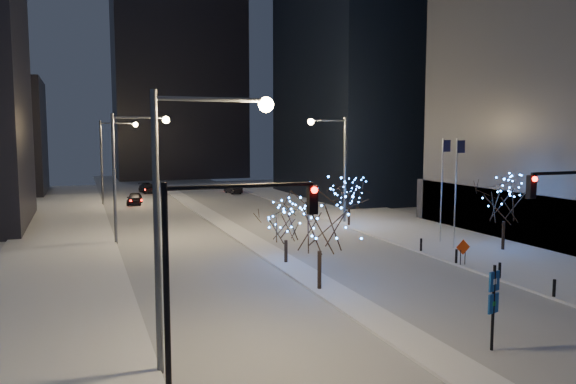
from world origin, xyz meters
name	(u,v)px	position (x,y,z in m)	size (l,w,h in m)	color
ground	(431,355)	(0.00, 0.00, 0.00)	(160.00, 160.00, 0.00)	silver
road	(219,222)	(0.00, 35.00, 0.01)	(20.00, 130.00, 0.02)	#A6ABB4
median	(232,229)	(0.00, 30.00, 0.07)	(2.00, 80.00, 0.15)	silver
east_sidewalk	(443,238)	(15.00, 20.00, 0.07)	(10.00, 90.00, 0.15)	silver
west_sidewalk	(57,268)	(-14.00, 20.00, 0.07)	(8.00, 90.00, 0.15)	silver
horizon_block	(179,68)	(6.00, 92.00, 21.00)	(24.00, 14.00, 42.00)	black
street_lamp_w_near	(187,191)	(-8.94, 2.00, 6.50)	(4.40, 0.56, 10.00)	#595E66
street_lamp_w_mid	(128,160)	(-8.94, 27.00, 6.50)	(4.40, 0.56, 10.00)	#595E66
street_lamp_w_far	(111,150)	(-8.94, 52.00, 6.50)	(4.40, 0.56, 10.00)	#595E66
street_lamp_east	(336,155)	(10.08, 30.00, 6.45)	(3.90, 0.56, 10.00)	#595E66
traffic_signal_west	(214,250)	(-8.44, 0.00, 4.76)	(5.26, 0.43, 7.00)	black
flagpoles	(449,183)	(13.37, 17.25, 4.80)	(1.35, 2.60, 8.00)	silver
bollards	(477,263)	(10.20, 10.00, 0.60)	(0.16, 12.16, 0.90)	black
car_near	(135,199)	(-6.40, 51.42, 0.72)	(1.70, 4.22, 1.44)	black
car_mid	(233,189)	(7.84, 59.25, 0.66)	(1.41, 4.03, 1.33)	black
car_far	(148,188)	(-3.42, 64.07, 0.68)	(1.89, 4.66, 1.35)	black
holiday_tree_median_near	(320,219)	(-0.50, 9.62, 3.93)	(5.95, 5.95, 5.86)	black
holiday_tree_median_far	(286,222)	(-0.04, 16.11, 2.76)	(4.14, 4.14, 4.03)	black
holiday_tree_plaza_near	(505,200)	(16.06, 14.40, 3.77)	(5.54, 5.54, 5.52)	black
holiday_tree_plaza_far	(349,195)	(10.50, 28.05, 2.87)	(3.30, 3.30, 4.14)	black
wayfinding_sign	(494,299)	(2.51, -0.42, 2.10)	(0.60, 0.25, 3.43)	black
construction_sign	(463,249)	(10.30, 11.48, 1.14)	(0.99, 0.11, 1.64)	black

